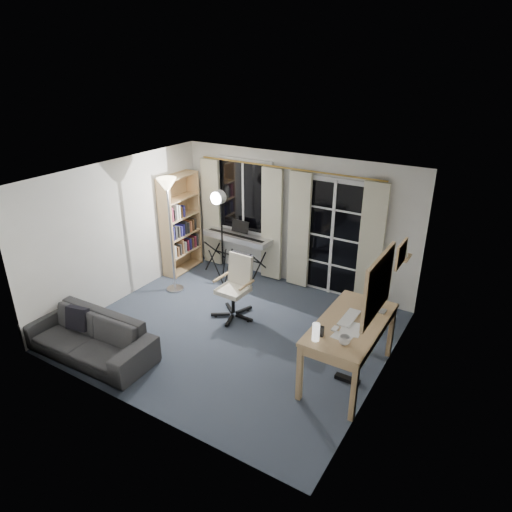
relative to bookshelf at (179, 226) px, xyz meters
The scene contains 17 objects.
floor 2.66m from the bookshelf, 31.83° to the right, with size 4.50×4.00×0.02m, color #36404E.
window 1.39m from the bookshelf, 31.42° to the left, with size 1.20×0.08×1.40m.
french_door 2.95m from the bookshelf, 12.85° to the left, with size 1.32×0.09×2.11m.
curtains 2.07m from the bookshelf, 15.82° to the left, with size 3.60×0.07×2.13m.
bookshelf is the anchor object (origin of this frame).
torchiere_lamp 1.15m from the bookshelf, 58.01° to the right, with size 0.39×0.39×2.06m.
keyboard_piano 1.16m from the bookshelf, 19.33° to the left, with size 1.39×0.71×1.00m.
studio_light 1.22m from the bookshelf, ahead, with size 0.35×0.37×1.83m.
office_chair 2.09m from the bookshelf, 23.91° to the right, with size 0.68×0.71×1.02m.
desk 4.25m from the bookshelf, 19.51° to the right, with size 0.77×1.55×0.83m.
monitor 4.32m from the bookshelf, 12.99° to the right, with size 0.20×0.60×0.52m.
desk_clutter 4.28m from the bookshelf, 22.90° to the right, with size 0.49×0.94×1.05m.
mug 4.53m from the bookshelf, 25.06° to the right, with size 0.14×0.11×0.14m, color silver.
wall_mirror 4.70m from the bookshelf, 21.00° to the right, with size 0.04×0.94×0.74m.
framed_print 4.47m from the bookshelf, 10.00° to the right, with size 0.03×0.42×0.32m.
wall_shelf 4.32m from the bookshelf, ahead, with size 0.16×0.30×0.18m.
sofa 3.00m from the bookshelf, 75.92° to the right, with size 1.99×0.64×0.77m.
Camera 1 is at (3.41, -4.91, 3.90)m, focal length 32.00 mm.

